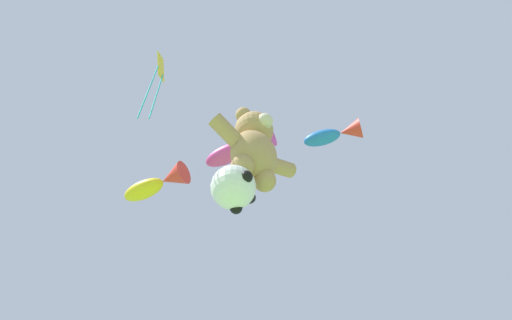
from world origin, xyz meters
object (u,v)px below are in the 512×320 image
(fish_kite_magenta, at_px, (243,147))
(fish_kite_goldfin, at_px, (158,183))
(teddy_bear_kite, at_px, (254,147))
(diamond_kite, at_px, (158,75))
(fish_kite_cobalt, at_px, (336,134))
(soccer_ball_kite, at_px, (234,188))

(fish_kite_magenta, relative_size, fish_kite_goldfin, 1.03)
(teddy_bear_kite, bearing_deg, fish_kite_goldfin, 98.15)
(diamond_kite, bearing_deg, fish_kite_cobalt, -20.84)
(soccer_ball_kite, height_order, fish_kite_goldfin, fish_kite_goldfin)
(fish_kite_cobalt, distance_m, fish_kite_goldfin, 5.17)
(teddy_bear_kite, xyz_separation_m, fish_kite_cobalt, (1.97, -0.89, 1.37))
(fish_kite_magenta, bearing_deg, fish_kite_cobalt, -61.23)
(teddy_bear_kite, height_order, diamond_kite, diamond_kite)
(teddy_bear_kite, height_order, fish_kite_cobalt, fish_kite_cobalt)
(diamond_kite, bearing_deg, teddy_bear_kite, -17.81)
(diamond_kite, bearing_deg, soccer_ball_kite, -14.45)
(soccer_ball_kite, xyz_separation_m, fish_kite_magenta, (1.05, 1.14, 3.60))
(teddy_bear_kite, relative_size, fish_kite_magenta, 1.12)
(diamond_kite, bearing_deg, fish_kite_goldfin, 57.00)
(teddy_bear_kite, relative_size, fish_kite_goldfin, 1.16)
(soccer_ball_kite, relative_size, diamond_kite, 0.35)
(fish_kite_goldfin, bearing_deg, fish_kite_cobalt, -61.18)
(fish_kite_magenta, xyz_separation_m, diamond_kite, (-3.10, -0.61, -0.45))
(fish_kite_goldfin, bearing_deg, soccer_ball_kite, -86.84)
(fish_kite_magenta, bearing_deg, teddy_bear_kite, -117.67)
(soccer_ball_kite, bearing_deg, fish_kite_magenta, 47.25)
(fish_kite_cobalt, height_order, diamond_kite, diamond_kite)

